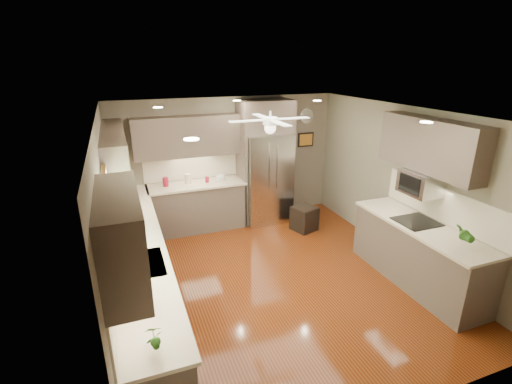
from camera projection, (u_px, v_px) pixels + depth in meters
floor at (276, 278)px, 5.69m from camera, size 5.00×5.00×0.00m
ceiling at (279, 114)px, 4.84m from camera, size 5.00×5.00×0.00m
wall_back at (227, 160)px, 7.47m from camera, size 4.50×0.00×4.50m
wall_front at (400, 306)px, 3.06m from camera, size 4.50×0.00×4.50m
wall_left at (109, 226)px, 4.52m from camera, size 0.00×5.00×5.00m
wall_right at (404, 185)px, 6.01m from camera, size 0.00×5.00×5.00m
canister_a at (166, 182)px, 6.88m from camera, size 0.13×0.13×0.18m
canister_c at (188, 179)px, 7.04m from camera, size 0.13×0.13×0.20m
canister_d at (207, 179)px, 7.10m from camera, size 0.09×0.09×0.11m
soap_bottle at (128, 246)px, 4.49m from camera, size 0.11×0.11×0.19m
potted_plant_left at (154, 336)px, 2.98m from camera, size 0.14×0.10×0.27m
potted_plant_right at (465, 234)px, 4.65m from camera, size 0.20×0.17×0.32m
bowl at (221, 180)px, 7.19m from camera, size 0.26×0.26×0.05m
left_run at (140, 270)px, 5.00m from camera, size 0.65×4.70×1.45m
back_run at (197, 205)px, 7.22m from camera, size 1.85×0.65×1.45m
uppers at (212, 153)px, 5.43m from camera, size 4.50×4.70×0.95m
window at (108, 219)px, 3.98m from camera, size 0.05×1.12×0.92m
sink at (142, 266)px, 4.30m from camera, size 0.50×0.70×0.32m
refrigerator at (266, 164)px, 7.42m from camera, size 1.06×0.75×2.45m
right_run at (418, 253)px, 5.46m from camera, size 0.70×2.20×1.45m
microwave at (421, 183)px, 5.38m from camera, size 0.43×0.55×0.34m
ceiling_fan at (270, 123)px, 5.16m from camera, size 1.18×1.18×0.32m
recessed_lights at (265, 111)px, 5.18m from camera, size 2.84×3.14×0.01m
wall_clock at (307, 116)px, 7.76m from camera, size 0.30×0.03×0.30m
framed_print at (306, 140)px, 7.93m from camera, size 0.36×0.03×0.30m
stool at (304, 218)px, 7.25m from camera, size 0.53×0.53×0.48m
paper_towel at (146, 295)px, 3.48m from camera, size 0.12×0.12×0.30m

